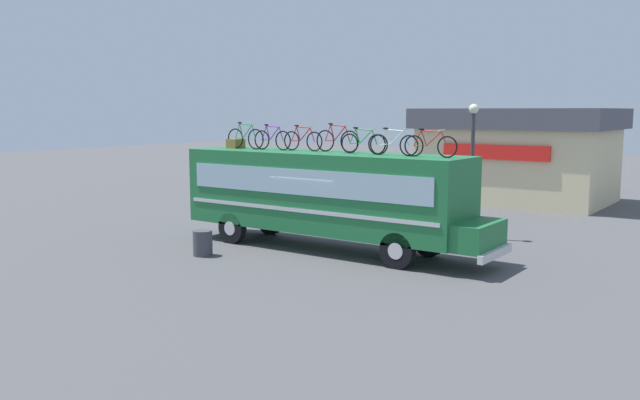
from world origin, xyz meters
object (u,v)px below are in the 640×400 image
(rooftop_bicycle_2, at_px, (272,139))
(rooftop_bicycle_3, at_px, (303,140))
(rooftop_bicycle_1, at_px, (245,138))
(street_lamp, at_px, (472,154))
(rooftop_bicycle_5, at_px, (363,143))
(luggage_bag_1, at_px, (236,143))
(bus, at_px, (326,193))
(rooftop_bicycle_7, at_px, (430,145))
(rooftop_bicycle_4, at_px, (337,140))
(trash_bin, at_px, (203,243))
(rooftop_bicycle_6, at_px, (394,144))

(rooftop_bicycle_2, xyz_separation_m, rooftop_bicycle_3, (1.19, 0.21, -0.01))
(rooftop_bicycle_1, bearing_deg, street_lamp, 35.46)
(rooftop_bicycle_3, height_order, rooftop_bicycle_5, rooftop_bicycle_3)
(luggage_bag_1, xyz_separation_m, rooftop_bicycle_3, (3.06, 0.06, 0.20))
(luggage_bag_1, xyz_separation_m, rooftop_bicycle_5, (5.63, -0.16, 0.19))
(bus, xyz_separation_m, street_lamp, (3.15, 4.71, 1.16))
(rooftop_bicycle_3, xyz_separation_m, street_lamp, (4.30, 4.46, -0.56))
(rooftop_bicycle_7, distance_m, street_lamp, 4.91)
(bus, height_order, street_lamp, street_lamp)
(luggage_bag_1, height_order, street_lamp, street_lamp)
(rooftop_bicycle_4, height_order, street_lamp, street_lamp)
(trash_bin, relative_size, street_lamp, 0.17)
(bus, xyz_separation_m, luggage_bag_1, (-4.21, 0.20, 1.52))
(bus, xyz_separation_m, rooftop_bicycle_4, (0.17, 0.40, 1.75))
(luggage_bag_1, distance_m, rooftop_bicycle_3, 3.07)
(luggage_bag_1, relative_size, rooftop_bicycle_5, 0.33)
(rooftop_bicycle_1, bearing_deg, rooftop_bicycle_2, 4.05)
(rooftop_bicycle_5, height_order, trash_bin, rooftop_bicycle_5)
(rooftop_bicycle_1, xyz_separation_m, street_lamp, (6.67, 4.75, -0.59))
(rooftop_bicycle_7, bearing_deg, trash_bin, -155.19)
(rooftop_bicycle_2, height_order, rooftop_bicycle_6, rooftop_bicycle_2)
(rooftop_bicycle_4, bearing_deg, rooftop_bicycle_7, -8.03)
(rooftop_bicycle_3, bearing_deg, rooftop_bicycle_1, -173.04)
(rooftop_bicycle_5, relative_size, trash_bin, 2.04)
(rooftop_bicycle_4, xyz_separation_m, rooftop_bicycle_6, (2.40, -0.45, -0.04))
(rooftop_bicycle_7, xyz_separation_m, street_lamp, (-0.70, 4.82, -0.55))
(bus, relative_size, luggage_bag_1, 20.29)
(rooftop_bicycle_1, distance_m, rooftop_bicycle_6, 6.09)
(street_lamp, bearing_deg, rooftop_bicycle_7, -81.75)
(bus, xyz_separation_m, rooftop_bicycle_1, (-3.52, -0.04, 1.75))
(trash_bin, bearing_deg, luggage_bag_1, 115.20)
(rooftop_bicycle_3, relative_size, rooftop_bicycle_7, 0.95)
(rooftop_bicycle_6, bearing_deg, trash_bin, -149.49)
(luggage_bag_1, relative_size, rooftop_bicycle_7, 0.32)
(rooftop_bicycle_5, bearing_deg, rooftop_bicycle_1, -179.16)
(luggage_bag_1, bearing_deg, rooftop_bicycle_6, -2.00)
(rooftop_bicycle_2, bearing_deg, rooftop_bicycle_3, 9.84)
(rooftop_bicycle_2, distance_m, street_lamp, 7.22)
(luggage_bag_1, relative_size, rooftop_bicycle_3, 0.34)
(luggage_bag_1, height_order, trash_bin, luggage_bag_1)
(rooftop_bicycle_4, xyz_separation_m, rooftop_bicycle_5, (1.24, -0.37, -0.04))
(rooftop_bicycle_1, xyz_separation_m, rooftop_bicycle_2, (1.18, 0.08, -0.02))
(rooftop_bicycle_1, distance_m, rooftop_bicycle_5, 4.94)
(street_lamp, bearing_deg, rooftop_bicycle_1, -144.54)
(rooftop_bicycle_1, distance_m, rooftop_bicycle_7, 7.37)
(luggage_bag_1, height_order, rooftop_bicycle_7, rooftop_bicycle_7)
(rooftop_bicycle_5, relative_size, rooftop_bicycle_7, 0.96)
(rooftop_bicycle_5, xyz_separation_m, rooftop_bicycle_6, (1.15, -0.08, 0.00))
(luggage_bag_1, distance_m, rooftop_bicycle_4, 4.40)
(trash_bin, bearing_deg, rooftop_bicycle_4, 51.26)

